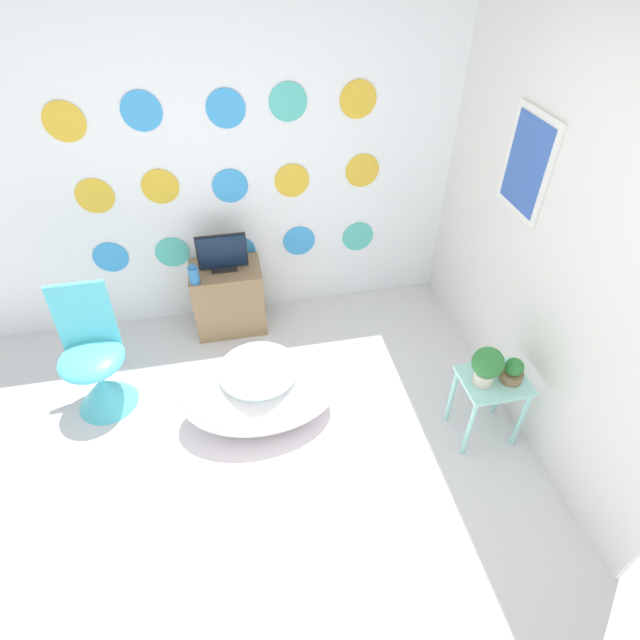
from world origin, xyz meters
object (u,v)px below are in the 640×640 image
chair (98,374)px  potted_plant_left (487,365)px  bathtub (261,392)px  tv (222,254)px  vase (194,275)px  potted_plant_right (513,371)px

chair → potted_plant_left: size_ratio=3.44×
bathtub → chair: size_ratio=1.14×
chair → tv: 1.20m
chair → vase: chair is taller
vase → potted_plant_right: (1.84, -1.29, -0.05)m
bathtub → chair: 1.10m
bathtub → tv: (-0.14, 0.99, 0.46)m
vase → potted_plant_left: 2.10m
bathtub → potted_plant_left: size_ratio=3.91×
bathtub → vase: vase is taller
tv → vase: tv is taller
chair → vase: bearing=36.9°
chair → potted_plant_left: 2.50m
potted_plant_right → potted_plant_left: bearing=176.9°
bathtub → potted_plant_right: size_ratio=6.31×
tv → potted_plant_right: tv is taller
tv → potted_plant_left: tv is taller
vase → potted_plant_right: size_ratio=0.96×
potted_plant_left → potted_plant_right: bearing=-3.1°
bathtub → chair: chair is taller
bathtub → tv: bearing=98.1°
potted_plant_left → tv: bearing=135.3°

